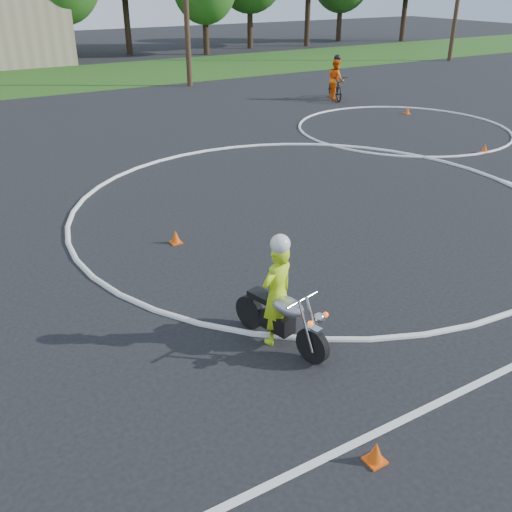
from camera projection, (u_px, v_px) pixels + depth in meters
ground at (393, 250)px, 12.29m from camera, size 120.00×120.00×0.00m
grass_strip at (68, 78)px, 33.07m from camera, size 120.00×10.00×0.02m
course_markings at (344, 178)px, 16.64m from camera, size 19.05×19.05×0.12m
primary_motorcycle at (282, 318)px, 8.92m from camera, size 0.72×1.90×1.02m
rider_primary_grp at (277, 291)px, 8.84m from camera, size 0.70×0.55×1.89m
rider_second_grp at (336, 84)px, 27.11m from camera, size 1.52×2.26×2.05m
traffic_cones at (452, 174)px, 16.61m from camera, size 20.98×14.43×0.30m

